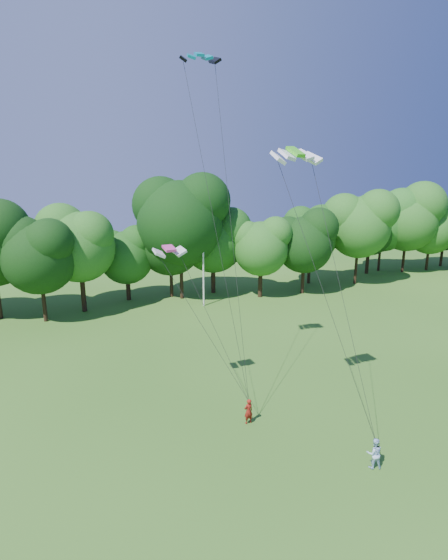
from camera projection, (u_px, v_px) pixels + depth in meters
name	position (u px, v px, depth m)	size (l,w,h in m)	color
ground	(348.00, 538.00, 18.58)	(160.00, 160.00, 0.00)	#2C5C19
utility_pole	(203.00, 272.00, 48.48)	(1.52, 0.44, 7.74)	silver
kite_flyer_left	(248.00, 411.00, 26.67)	(0.59, 0.39, 1.63)	maroon
kite_flyer_right	(374.00, 453.00, 22.71)	(0.83, 0.64, 1.70)	#B1D3F5
kite_teal	(199.00, 54.00, 25.83)	(2.51, 1.37, 0.47)	#04798E
kite_green	(295.00, 152.00, 23.05)	(2.77, 1.40, 0.61)	#42C91E
kite_pink	(169.00, 248.00, 26.70)	(2.07, 1.13, 0.32)	#CE398E
tree_back_center	(180.00, 216.00, 49.79)	(10.87, 10.87, 15.81)	black
tree_back_east	(383.00, 217.00, 64.13)	(9.00, 9.00, 13.09)	black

